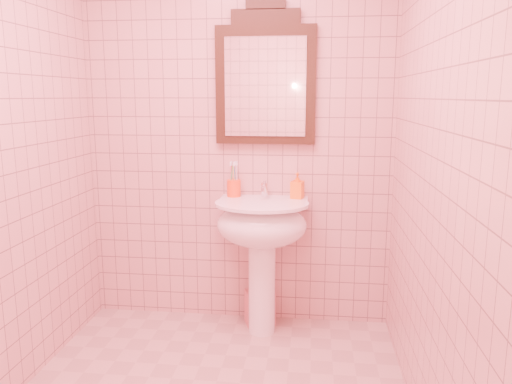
# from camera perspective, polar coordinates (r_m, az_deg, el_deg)

# --- Properties ---
(back_wall) EXTENTS (2.00, 0.02, 2.50)m
(back_wall) POSITION_cam_1_polar(r_m,az_deg,el_deg) (3.27, -2.07, 6.41)
(back_wall) COLOR #D49B93
(back_wall) RESTS_ON floor
(pedestal_sink) EXTENTS (0.58, 0.58, 0.86)m
(pedestal_sink) POSITION_cam_1_polar(r_m,az_deg,el_deg) (3.12, 0.68, -4.78)
(pedestal_sink) COLOR white
(pedestal_sink) RESTS_ON floor
(faucet) EXTENTS (0.04, 0.16, 0.11)m
(faucet) POSITION_cam_1_polar(r_m,az_deg,el_deg) (3.20, 0.94, 0.35)
(faucet) COLOR white
(faucet) RESTS_ON pedestal_sink
(mirror) EXTENTS (0.63, 0.06, 0.88)m
(mirror) POSITION_cam_1_polar(r_m,az_deg,el_deg) (3.21, 1.09, 12.80)
(mirror) COLOR black
(mirror) RESTS_ON back_wall
(toothbrush_cup) EXTENTS (0.09, 0.09, 0.21)m
(toothbrush_cup) POSITION_cam_1_polar(r_m,az_deg,el_deg) (3.23, -2.55, 0.47)
(toothbrush_cup) COLOR #FF4015
(toothbrush_cup) RESTS_ON pedestal_sink
(soap_dispenser) EXTENTS (0.09, 0.09, 0.17)m
(soap_dispenser) POSITION_cam_1_polar(r_m,az_deg,el_deg) (3.18, 4.75, 0.72)
(soap_dispenser) COLOR orange
(soap_dispenser) RESTS_ON pedestal_sink
(towel) EXTENTS (0.22, 0.18, 0.23)m
(towel) POSITION_cam_1_polar(r_m,az_deg,el_deg) (3.43, 0.45, -13.01)
(towel) COLOR pink
(towel) RESTS_ON floor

